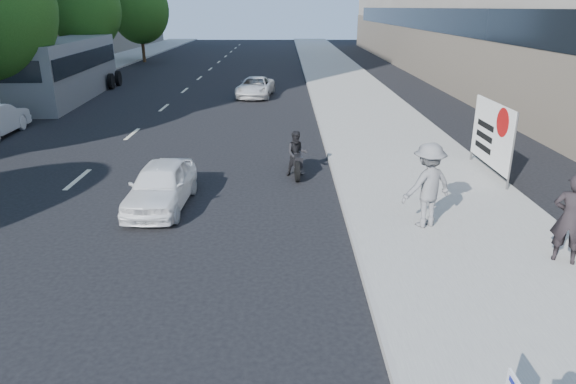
{
  "coord_description": "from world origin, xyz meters",
  "views": [
    {
      "loc": [
        -0.09,
        -7.07,
        5.02
      ],
      "look_at": [
        -0.02,
        3.49,
        1.2
      ],
      "focal_mm": 32.0,
      "sensor_mm": 36.0,
      "label": 1
    }
  ],
  "objects_px": {
    "bus": "(68,70)",
    "jogger": "(428,185)",
    "white_sedan_near": "(161,185)",
    "pedestrian_woman": "(570,219)",
    "protest_banner": "(492,134)",
    "motorcycle": "(297,156)",
    "white_sedan_far": "(255,87)"
  },
  "relations": [
    {
      "from": "white_sedan_near",
      "to": "motorcycle",
      "type": "relative_size",
      "value": 1.72
    },
    {
      "from": "jogger",
      "to": "pedestrian_woman",
      "type": "height_order",
      "value": "jogger"
    },
    {
      "from": "protest_banner",
      "to": "white_sedan_near",
      "type": "bearing_deg",
      "value": -166.03
    },
    {
      "from": "white_sedan_near",
      "to": "bus",
      "type": "xyz_separation_m",
      "value": [
        -9.21,
        17.35,
        1.04
      ]
    },
    {
      "from": "motorcycle",
      "to": "white_sedan_far",
      "type": "bearing_deg",
      "value": 93.28
    },
    {
      "from": "bus",
      "to": "jogger",
      "type": "bearing_deg",
      "value": -54.33
    },
    {
      "from": "pedestrian_woman",
      "to": "protest_banner",
      "type": "relative_size",
      "value": 0.61
    },
    {
      "from": "pedestrian_woman",
      "to": "motorcycle",
      "type": "bearing_deg",
      "value": -19.55
    },
    {
      "from": "protest_banner",
      "to": "bus",
      "type": "bearing_deg",
      "value": 141.37
    },
    {
      "from": "pedestrian_woman",
      "to": "white_sedan_near",
      "type": "distance_m",
      "value": 9.57
    },
    {
      "from": "protest_banner",
      "to": "bus",
      "type": "xyz_separation_m",
      "value": [
        -18.75,
        14.98,
        0.23
      ]
    },
    {
      "from": "jogger",
      "to": "pedestrian_woman",
      "type": "relative_size",
      "value": 1.08
    },
    {
      "from": "white_sedan_near",
      "to": "jogger",
      "type": "bearing_deg",
      "value": -12.07
    },
    {
      "from": "white_sedan_near",
      "to": "bus",
      "type": "bearing_deg",
      "value": 119.85
    },
    {
      "from": "white_sedan_near",
      "to": "bus",
      "type": "relative_size",
      "value": 0.29
    },
    {
      "from": "jogger",
      "to": "white_sedan_near",
      "type": "distance_m",
      "value": 6.78
    },
    {
      "from": "jogger",
      "to": "white_sedan_far",
      "type": "bearing_deg",
      "value": -99.52
    },
    {
      "from": "protest_banner",
      "to": "bus",
      "type": "height_order",
      "value": "bus"
    },
    {
      "from": "pedestrian_woman",
      "to": "bus",
      "type": "bearing_deg",
      "value": -19.16
    },
    {
      "from": "protest_banner",
      "to": "white_sedan_near",
      "type": "distance_m",
      "value": 9.86
    },
    {
      "from": "white_sedan_far",
      "to": "bus",
      "type": "distance_m",
      "value": 10.8
    },
    {
      "from": "jogger",
      "to": "protest_banner",
      "type": "relative_size",
      "value": 0.65
    },
    {
      "from": "jogger",
      "to": "bus",
      "type": "distance_m",
      "value": 24.68
    },
    {
      "from": "jogger",
      "to": "bus",
      "type": "bearing_deg",
      "value": -74.37
    },
    {
      "from": "jogger",
      "to": "white_sedan_far",
      "type": "xyz_separation_m",
      "value": [
        -5.03,
        19.37,
        -0.58
      ]
    },
    {
      "from": "jogger",
      "to": "protest_banner",
      "type": "height_order",
      "value": "protest_banner"
    },
    {
      "from": "pedestrian_woman",
      "to": "protest_banner",
      "type": "distance_m",
      "value": 5.87
    },
    {
      "from": "motorcycle",
      "to": "bus",
      "type": "distance_m",
      "value": 19.53
    },
    {
      "from": "pedestrian_woman",
      "to": "white_sedan_near",
      "type": "bearing_deg",
      "value": 8.59
    },
    {
      "from": "pedestrian_woman",
      "to": "white_sedan_near",
      "type": "relative_size",
      "value": 0.53
    },
    {
      "from": "white_sedan_far",
      "to": "motorcycle",
      "type": "distance_m",
      "value": 15.21
    },
    {
      "from": "motorcycle",
      "to": "pedestrian_woman",
      "type": "bearing_deg",
      "value": -54.04
    }
  ]
}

